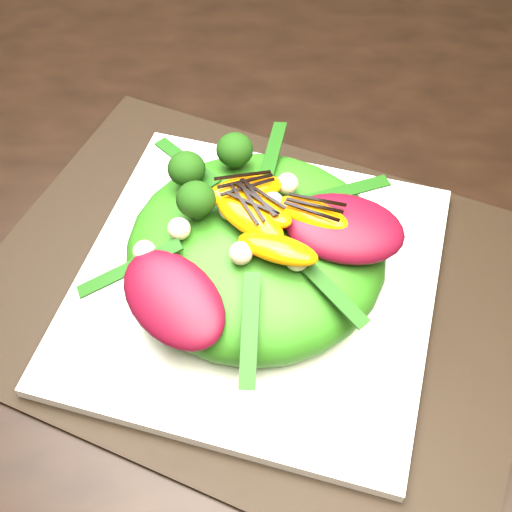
{
  "coord_description": "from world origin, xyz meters",
  "views": [
    {
      "loc": [
        0.2,
        -0.45,
        1.22
      ],
      "look_at": [
        0.18,
        -0.12,
        0.8
      ],
      "focal_mm": 48.0,
      "sensor_mm": 36.0,
      "label": 1
    }
  ],
  "objects_px": {
    "dining_table": "(71,190)",
    "placemat": "(256,289)",
    "lettuce_mound": "(256,250)",
    "plate_base": "(256,284)",
    "salad_bowl": "(256,274)",
    "orange_segment": "(247,185)"
  },
  "relations": [
    {
      "from": "salad_bowl",
      "to": "lettuce_mound",
      "type": "height_order",
      "value": "lettuce_mound"
    },
    {
      "from": "placemat",
      "to": "plate_base",
      "type": "height_order",
      "value": "plate_base"
    },
    {
      "from": "dining_table",
      "to": "placemat",
      "type": "distance_m",
      "value": 0.22
    },
    {
      "from": "plate_base",
      "to": "salad_bowl",
      "type": "distance_m",
      "value": 0.01
    },
    {
      "from": "dining_table",
      "to": "orange_segment",
      "type": "relative_size",
      "value": 27.32
    },
    {
      "from": "placemat",
      "to": "plate_base",
      "type": "bearing_deg",
      "value": 45.0
    },
    {
      "from": "lettuce_mound",
      "to": "orange_segment",
      "type": "distance_m",
      "value": 0.05
    },
    {
      "from": "dining_table",
      "to": "plate_base",
      "type": "relative_size",
      "value": 5.62
    },
    {
      "from": "lettuce_mound",
      "to": "salad_bowl",
      "type": "bearing_deg",
      "value": 135.0
    },
    {
      "from": "plate_base",
      "to": "lettuce_mound",
      "type": "distance_m",
      "value": 0.04
    },
    {
      "from": "placemat",
      "to": "plate_base",
      "type": "xyz_separation_m",
      "value": [
        0.0,
        0.0,
        0.01
      ]
    },
    {
      "from": "lettuce_mound",
      "to": "plate_base",
      "type": "bearing_deg",
      "value": 135.0
    },
    {
      "from": "plate_base",
      "to": "lettuce_mound",
      "type": "height_order",
      "value": "lettuce_mound"
    },
    {
      "from": "plate_base",
      "to": "salad_bowl",
      "type": "xyz_separation_m",
      "value": [
        0.0,
        0.0,
        0.01
      ]
    },
    {
      "from": "dining_table",
      "to": "placemat",
      "type": "xyz_separation_m",
      "value": [
        0.18,
        -0.12,
        0.02
      ]
    },
    {
      "from": "dining_table",
      "to": "lettuce_mound",
      "type": "distance_m",
      "value": 0.23
    },
    {
      "from": "plate_base",
      "to": "lettuce_mound",
      "type": "bearing_deg",
      "value": -45.0
    },
    {
      "from": "dining_table",
      "to": "lettuce_mound",
      "type": "height_order",
      "value": "dining_table"
    },
    {
      "from": "salad_bowl",
      "to": "orange_segment",
      "type": "bearing_deg",
      "value": 104.88
    },
    {
      "from": "dining_table",
      "to": "lettuce_mound",
      "type": "xyz_separation_m",
      "value": [
        0.18,
        -0.12,
        0.07
      ]
    },
    {
      "from": "placemat",
      "to": "orange_segment",
      "type": "relative_size",
      "value": 7.6
    },
    {
      "from": "salad_bowl",
      "to": "dining_table",
      "type": "bearing_deg",
      "value": 146.17
    }
  ]
}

